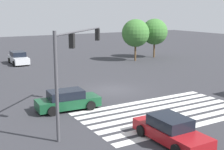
% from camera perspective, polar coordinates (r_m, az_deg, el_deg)
% --- Properties ---
extents(ground_plane, '(123.34, 123.34, 0.00)m').
position_cam_1_polar(ground_plane, '(27.26, -0.00, -2.75)').
color(ground_plane, '#333338').
extents(crosswalk_markings, '(11.52, 6.30, 0.01)m').
position_cam_1_polar(crosswalk_markings, '(21.70, 9.58, -6.76)').
color(crosswalk_markings, silver).
rests_on(crosswalk_markings, ground_plane).
extents(traffic_signal_mast, '(5.44, 5.44, 5.85)m').
position_cam_1_polar(traffic_signal_mast, '(18.15, -7.07, 3.61)').
color(traffic_signal_mast, '#47474C').
rests_on(traffic_signal_mast, ground_plane).
extents(car_0, '(4.50, 2.14, 1.41)m').
position_cam_1_polar(car_0, '(22.04, -8.15, -4.60)').
color(car_0, '#144728').
rests_on(car_0, ground_plane).
extents(car_4, '(2.20, 4.73, 1.58)m').
position_cam_1_polar(car_4, '(42.18, -16.72, 2.98)').
color(car_4, silver).
rests_on(car_4, ground_plane).
extents(car_6, '(2.02, 4.63, 1.38)m').
position_cam_1_polar(car_6, '(16.93, 10.68, -9.94)').
color(car_6, maroon).
rests_on(car_6, ground_plane).
extents(tree_corner_a, '(3.76, 3.76, 5.65)m').
position_cam_1_polar(tree_corner_a, '(46.08, 7.79, 7.84)').
color(tree_corner_a, brown).
rests_on(tree_corner_a, ground_plane).
extents(tree_corner_c, '(3.76, 3.76, 5.67)m').
position_cam_1_polar(tree_corner_c, '(42.75, 4.34, 7.65)').
color(tree_corner_c, brown).
rests_on(tree_corner_c, ground_plane).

